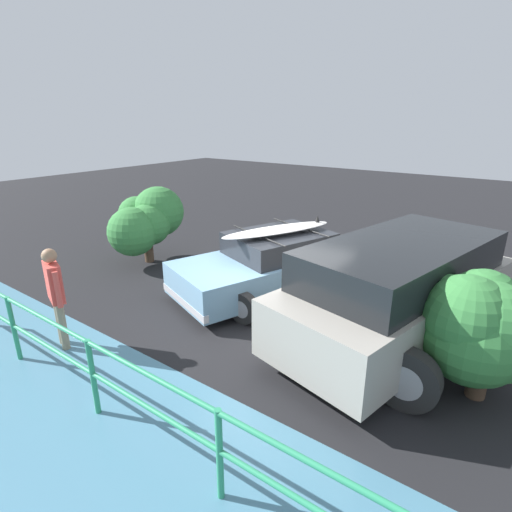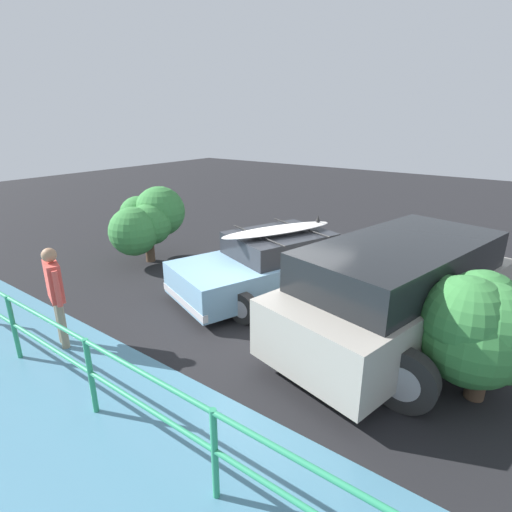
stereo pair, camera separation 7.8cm
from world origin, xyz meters
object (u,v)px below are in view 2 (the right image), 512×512
sedan_car (274,263)px  bush_near_right (477,326)px  suv_car (399,290)px  bush_near_left (147,220)px  person_bystander (55,289)px

sedan_car → bush_near_right: bush_near_right is taller
suv_car → bush_near_right: size_ratio=2.93×
bush_near_left → bush_near_right: bearing=173.1°
person_bystander → bush_near_right: bearing=-154.8°
bush_near_left → suv_car: bearing=178.3°
person_bystander → bush_near_right: size_ratio=0.98×
sedan_car → person_bystander: (1.54, 3.92, 0.40)m
suv_car → bush_near_left: (6.46, -0.19, 0.17)m
bush_near_left → bush_near_right: size_ratio=1.26×
sedan_car → bush_near_left: 3.70m
suv_car → person_bystander: 5.50m
bush_near_left → bush_near_right: bush_near_left is taller
sedan_car → bush_near_left: (3.65, 0.37, 0.48)m
person_bystander → bush_near_left: size_ratio=0.78×
bush_near_left → sedan_car: bearing=-174.2°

